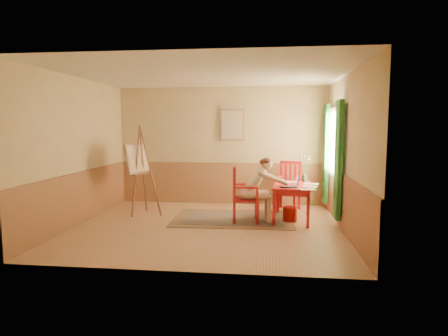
# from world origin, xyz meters

# --- Properties ---
(room) EXTENTS (5.04, 4.54, 2.84)m
(room) POSITION_xyz_m (0.00, 0.00, 1.40)
(room) COLOR tan
(room) RESTS_ON ground
(wainscot) EXTENTS (5.00, 4.50, 1.00)m
(wainscot) POSITION_xyz_m (0.00, 0.80, 0.50)
(wainscot) COLOR #AD764F
(wainscot) RESTS_ON room
(window) EXTENTS (0.12, 2.01, 2.20)m
(window) POSITION_xyz_m (2.42, 1.10, 1.35)
(window) COLOR white
(window) RESTS_ON room
(wall_portrait) EXTENTS (0.60, 0.05, 0.76)m
(wall_portrait) POSITION_xyz_m (0.25, 2.20, 1.90)
(wall_portrait) COLOR #A0785B
(wall_portrait) RESTS_ON room
(rug) EXTENTS (2.44, 1.65, 0.02)m
(rug) POSITION_xyz_m (0.42, 0.68, 0.01)
(rug) COLOR #8C7251
(rug) RESTS_ON room
(table) EXTENTS (0.83, 1.26, 0.72)m
(table) POSITION_xyz_m (1.60, 0.69, 0.63)
(table) COLOR red
(table) RESTS_ON room
(chair_left) EXTENTS (0.53, 0.51, 1.08)m
(chair_left) POSITION_xyz_m (0.64, 0.41, 0.54)
(chair_left) COLOR red
(chair_left) RESTS_ON room
(chair_back) EXTENTS (0.61, 0.63, 1.09)m
(chair_back) POSITION_xyz_m (1.57, 1.66, 0.55)
(chair_back) COLOR red
(chair_back) RESTS_ON room
(figure) EXTENTS (0.96, 0.44, 1.27)m
(figure) POSITION_xyz_m (0.93, 0.43, 0.70)
(figure) COLOR beige
(figure) RESTS_ON room
(laptop) EXTENTS (0.38, 0.24, 0.23)m
(laptop) POSITION_xyz_m (1.55, 0.37, 0.77)
(laptop) COLOR #1E2338
(laptop) RESTS_ON table
(papers) EXTENTS (0.71, 1.18, 0.00)m
(papers) POSITION_xyz_m (1.83, 0.62, 0.72)
(papers) COLOR white
(papers) RESTS_ON table
(vase) EXTENTS (0.25, 0.27, 0.55)m
(vase) POSITION_xyz_m (1.87, 1.12, 0.97)
(vase) COLOR #3F724C
(vase) RESTS_ON table
(wastebasket) EXTENTS (0.37, 0.37, 0.29)m
(wastebasket) POSITION_xyz_m (1.55, 0.57, 0.15)
(wastebasket) COLOR #AE1512
(wastebasket) RESTS_ON room
(easel) EXTENTS (0.70, 0.85, 1.90)m
(easel) POSITION_xyz_m (-1.60, 0.88, 1.13)
(easel) COLOR brown
(easel) RESTS_ON room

